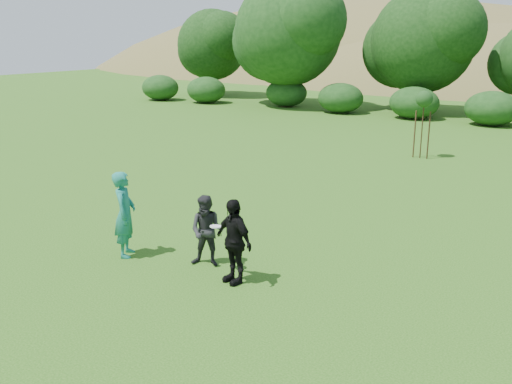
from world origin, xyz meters
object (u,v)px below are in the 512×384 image
(player_black, at_px, (234,241))
(sapling, at_px, (424,101))
(player_grey, at_px, (207,231))
(player_teal, at_px, (125,214))

(player_black, bearing_deg, sapling, 109.26)
(player_grey, height_order, player_black, player_black)
(player_grey, bearing_deg, player_black, -42.63)
(player_teal, height_order, player_black, player_teal)
(player_teal, height_order, player_grey, player_teal)
(player_teal, distance_m, sapling, 15.05)
(player_black, height_order, sapling, sapling)
(player_teal, height_order, sapling, sapling)
(player_grey, distance_m, player_black, 1.12)
(player_teal, bearing_deg, player_grey, -106.91)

